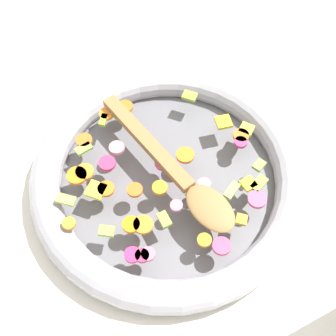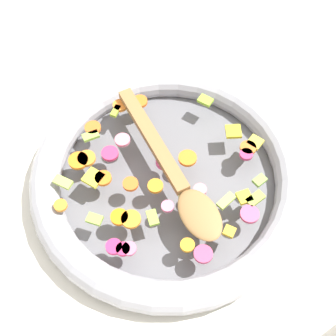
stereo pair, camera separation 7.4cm
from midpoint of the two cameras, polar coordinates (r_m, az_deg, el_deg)
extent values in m
plane|color=silver|center=(0.78, -2.70, -2.14)|extent=(4.00, 4.00, 0.00)
cylinder|color=slate|center=(0.77, -2.71, -1.92)|extent=(0.40, 0.40, 0.01)
torus|color=#9E9EA5|center=(0.76, -2.77, -1.21)|extent=(0.45, 0.45, 0.05)
cylinder|color=orange|center=(0.75, -13.84, -1.14)|extent=(0.04, 0.04, 0.01)
cylinder|color=orange|center=(0.68, 1.33, -9.06)|extent=(0.03, 0.03, 0.01)
cylinder|color=orange|center=(0.69, -6.11, -7.16)|extent=(0.03, 0.03, 0.01)
cylinder|color=orange|center=(0.69, -7.58, -7.12)|extent=(0.04, 0.04, 0.01)
cylinder|color=orange|center=(0.80, -10.13, 6.31)|extent=(0.03, 0.03, 0.01)
cylinder|color=orange|center=(0.71, -14.91, -6.81)|extent=(0.03, 0.03, 0.01)
cylinder|color=orange|center=(0.72, -10.46, -2.77)|extent=(0.03, 0.03, 0.01)
cylinder|color=orange|center=(0.72, -7.03, -2.89)|extent=(0.03, 0.03, 0.01)
cylinder|color=orange|center=(0.77, 6.22, 3.72)|extent=(0.04, 0.04, 0.01)
cylinder|color=orange|center=(0.74, -0.82, 1.46)|extent=(0.04, 0.04, 0.01)
cylinder|color=orange|center=(0.72, -3.95, -2.67)|extent=(0.03, 0.03, 0.01)
cylinder|color=orange|center=(0.75, -12.92, -0.70)|extent=(0.04, 0.04, 0.01)
cylinder|color=orange|center=(0.78, -12.88, 3.08)|extent=(0.03, 0.03, 0.01)
cylinder|color=orange|center=(0.81, -7.85, 7.20)|extent=(0.04, 0.04, 0.01)
cube|color=#98C641|center=(0.69, -3.52, -6.54)|extent=(0.03, 0.02, 0.01)
cube|color=#94B432|center=(0.80, -10.53, 5.57)|extent=(0.02, 0.02, 0.01)
cube|color=#93BC47|center=(0.69, -10.54, -7.83)|extent=(0.03, 0.03, 0.01)
cube|color=#91BE34|center=(0.82, 0.06, 8.58)|extent=(0.03, 0.03, 0.01)
cube|color=#A7C552|center=(0.73, -15.19, -3.99)|extent=(0.03, 0.03, 0.01)
cube|color=#9CD24A|center=(0.77, -12.94, 2.08)|extent=(0.02, 0.03, 0.01)
cube|color=#95B43F|center=(0.72, 8.21, -2.13)|extent=(0.02, 0.03, 0.01)
cube|color=#7FAB49|center=(0.74, 8.31, 0.11)|extent=(0.02, 0.02, 0.01)
cube|color=#B4C759|center=(0.71, 0.10, -3.81)|extent=(0.03, 0.02, 0.01)
cube|color=#ABD44C|center=(0.81, -9.02, 6.74)|extent=(0.03, 0.02, 0.01)
cube|color=#ACD056|center=(0.71, 4.88, -2.99)|extent=(0.02, 0.03, 0.01)
cylinder|color=#D94C74|center=(0.71, 7.92, -4.07)|extent=(0.04, 0.04, 0.01)
cylinder|color=#C83465|center=(0.76, 6.15, 2.92)|extent=(0.03, 0.03, 0.01)
cylinder|color=pink|center=(0.70, -1.98, -4.88)|extent=(0.03, 0.03, 0.01)
cylinder|color=#DC4881|center=(0.74, -3.64, 0.26)|extent=(0.04, 0.04, 0.01)
cylinder|color=#D0325E|center=(0.75, -10.23, 0.35)|extent=(0.04, 0.04, 0.01)
cylinder|color=pink|center=(0.67, -5.63, -10.68)|extent=(0.02, 0.02, 0.01)
cylinder|color=#D32E61|center=(0.67, -6.37, -10.86)|extent=(0.03, 0.03, 0.01)
cylinder|color=#C74169|center=(0.67, 3.43, -9.75)|extent=(0.04, 0.04, 0.01)
cylinder|color=#D97783|center=(0.72, 1.53, -2.22)|extent=(0.03, 0.03, 0.01)
cylinder|color=pink|center=(0.76, -9.03, 2.23)|extent=(0.03, 0.03, 0.01)
cylinder|color=#D22D64|center=(0.67, -7.54, -10.73)|extent=(0.03, 0.03, 0.01)
cube|color=yellow|center=(0.78, 4.12, 5.41)|extent=(0.03, 0.03, 0.01)
cube|color=yellow|center=(0.72, 6.94, -2.16)|extent=(0.02, 0.02, 0.01)
cube|color=yellow|center=(0.69, 5.97, -6.52)|extent=(0.02, 0.02, 0.01)
cube|color=gold|center=(0.78, 6.91, 4.51)|extent=(0.03, 0.03, 0.01)
cube|color=yellow|center=(0.73, -11.65, -2.90)|extent=(0.04, 0.04, 0.01)
cube|color=olive|center=(0.75, -5.36, 3.06)|extent=(0.22, 0.03, 0.01)
ellipsoid|color=olive|center=(0.69, 2.05, -5.25)|extent=(0.09, 0.06, 0.01)
camera|label=1|loc=(0.04, -92.87, -4.70)|focal=50.00mm
camera|label=2|loc=(0.04, 87.13, 4.70)|focal=50.00mm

